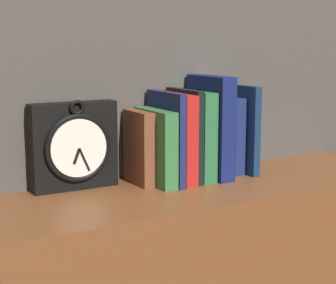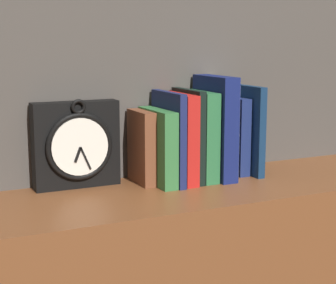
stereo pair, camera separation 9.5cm
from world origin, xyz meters
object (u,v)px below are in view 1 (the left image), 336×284
object	(u,v)px
book_slot0_brown	(139,148)
book_slot5_green	(195,135)
book_slot1_green	(155,147)
book_slot2_navy	(166,138)
book_slot4_black	(184,135)
clock	(75,146)
book_slot3_red	(176,138)
book_slot6_navy	(210,127)
book_slot8_navy	(228,135)
book_slot7_white	(217,126)
book_slot9_navy	(240,129)

from	to	relation	value
book_slot0_brown	book_slot5_green	size ratio (longest dim) A/B	0.81
book_slot1_green	book_slot2_navy	distance (m)	0.03
book_slot1_green	book_slot4_black	distance (m)	0.08
book_slot0_brown	book_slot2_navy	size ratio (longest dim) A/B	0.80
book_slot2_navy	book_slot0_brown	bearing A→B (deg)	158.46
book_slot0_brown	book_slot5_green	xyz separation A→B (m)	(0.14, -0.02, 0.02)
clock	book_slot3_red	world-z (taller)	book_slot3_red
book_slot2_navy	book_slot6_navy	size ratio (longest dim) A/B	0.87
book_slot2_navy	clock	bearing A→B (deg)	166.16
book_slot8_navy	book_slot1_green	bearing A→B (deg)	-174.78
book_slot5_green	book_slot1_green	bearing A→B (deg)	-178.13
book_slot5_green	book_slot7_white	world-z (taller)	book_slot7_white
book_slot0_brown	book_slot9_navy	world-z (taller)	book_slot9_navy
clock	book_slot1_green	distance (m)	0.19
book_slot1_green	book_slot6_navy	size ratio (longest dim) A/B	0.71
book_slot1_green	book_slot8_navy	world-z (taller)	book_slot8_navy
book_slot0_brown	book_slot1_green	size ratio (longest dim) A/B	0.98
book_slot3_red	book_slot7_white	bearing A→B (deg)	8.62
book_slot0_brown	book_slot4_black	world-z (taller)	book_slot4_black
book_slot7_white	book_slot9_navy	distance (m)	0.06
book_slot6_navy	book_slot9_navy	size ratio (longest dim) A/B	1.12
clock	book_slot0_brown	world-z (taller)	clock
book_slot7_white	book_slot4_black	bearing A→B (deg)	-170.73
book_slot1_green	book_slot5_green	xyz separation A→B (m)	(0.11, 0.00, 0.02)
book_slot6_navy	book_slot8_navy	world-z (taller)	book_slot6_navy
book_slot6_navy	book_slot0_brown	bearing A→B (deg)	172.83
book_slot9_navy	book_slot5_green	bearing A→B (deg)	-179.52
book_slot1_green	book_slot2_navy	world-z (taller)	book_slot2_navy
book_slot5_green	book_slot8_navy	distance (m)	0.11
book_slot2_navy	book_slot4_black	bearing A→B (deg)	5.64
book_slot0_brown	book_slot2_navy	world-z (taller)	book_slot2_navy
book_slot2_navy	book_slot9_navy	distance (m)	0.22
book_slot0_brown	book_slot9_navy	xyz separation A→B (m)	(0.28, -0.02, 0.03)
book_slot2_navy	book_slot6_navy	xyz separation A→B (m)	(0.13, 0.00, 0.02)
book_slot4_black	book_slot7_white	distance (m)	0.11
book_slot2_navy	book_slot7_white	world-z (taller)	book_slot7_white
book_slot6_navy	book_slot9_navy	distance (m)	0.10
book_slot1_green	book_slot6_navy	distance (m)	0.16
book_slot7_white	book_slot5_green	bearing A→B (deg)	-167.47
book_slot9_navy	book_slot8_navy	bearing A→B (deg)	150.34
book_slot1_green	book_slot3_red	distance (m)	0.06
book_slot6_navy	book_slot5_green	bearing A→B (deg)	172.73
book_slot4_black	book_slot9_navy	xyz separation A→B (m)	(0.17, 0.00, 0.00)
book_slot7_white	book_slot9_navy	world-z (taller)	book_slot7_white
book_slot0_brown	book_slot7_white	world-z (taller)	book_slot7_white
book_slot4_black	book_slot5_green	xyz separation A→B (m)	(0.03, 0.00, -0.00)
book_slot3_red	book_slot2_navy	bearing A→B (deg)	-174.55
book_slot1_green	book_slot9_navy	bearing A→B (deg)	1.10
book_slot1_green	clock	bearing A→B (deg)	164.71
book_slot6_navy	book_slot8_navy	bearing A→B (deg)	17.81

